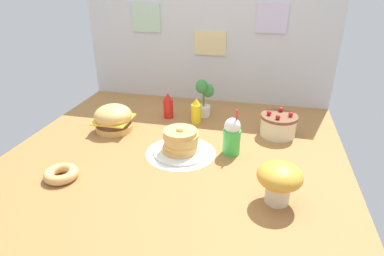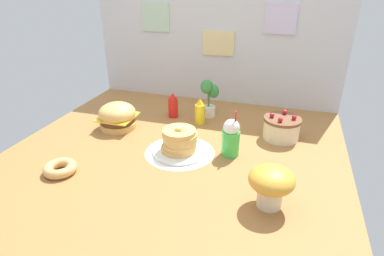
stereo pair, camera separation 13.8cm
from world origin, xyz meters
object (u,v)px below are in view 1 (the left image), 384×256
object	(u,v)px
ketchup_bottle	(168,106)
layer_cake	(278,125)
pancake_stack	(181,143)
potted_plant	(204,96)
mustard_bottle	(196,112)
burger	(113,119)
mushroom_stool	(279,179)
cream_soda_cup	(232,136)
donut_pink_glaze	(61,174)

from	to	relation	value
ketchup_bottle	layer_cake	bearing A→B (deg)	-8.65
pancake_stack	potted_plant	distance (m)	0.60
pancake_stack	mustard_bottle	xyz separation A→B (m)	(-0.00, 0.45, 0.02)
potted_plant	mustard_bottle	bearing A→B (deg)	-99.45
layer_cake	potted_plant	size ratio (longest dim) A/B	0.82
ketchup_bottle	burger	bearing A→B (deg)	-135.45
mushroom_stool	cream_soda_cup	bearing A→B (deg)	122.77
donut_pink_glaze	mushroom_stool	world-z (taller)	mushroom_stool
mustard_bottle	mushroom_stool	xyz separation A→B (m)	(0.56, -0.79, 0.04)
donut_pink_glaze	mushroom_stool	size ratio (longest dim) A/B	0.85
ketchup_bottle	cream_soda_cup	world-z (taller)	cream_soda_cup
burger	potted_plant	distance (m)	0.68
ketchup_bottle	mushroom_stool	xyz separation A→B (m)	(0.79, -0.84, 0.04)
mustard_bottle	cream_soda_cup	bearing A→B (deg)	-51.77
layer_cake	burger	bearing A→B (deg)	-170.94
burger	ketchup_bottle	distance (m)	0.42
burger	mustard_bottle	world-z (taller)	mustard_bottle
ketchup_bottle	mustard_bottle	xyz separation A→B (m)	(0.22, -0.05, 0.00)
donut_pink_glaze	mushroom_stool	xyz separation A→B (m)	(1.11, 0.06, 0.10)
layer_cake	mustard_bottle	distance (m)	0.58
pancake_stack	mustard_bottle	world-z (taller)	mustard_bottle
cream_soda_cup	donut_pink_glaze	size ratio (longest dim) A/B	1.61
ketchup_bottle	donut_pink_glaze	xyz separation A→B (m)	(-0.32, -0.90, -0.06)
burger	donut_pink_glaze	size ratio (longest dim) A/B	1.43
burger	mustard_bottle	size ratio (longest dim) A/B	1.33
burger	pancake_stack	size ratio (longest dim) A/B	0.78
layer_cake	mustard_bottle	xyz separation A→B (m)	(-0.57, 0.07, 0.01)
burger	ketchup_bottle	xyz separation A→B (m)	(0.30, 0.30, 0.00)
pancake_stack	donut_pink_glaze	xyz separation A→B (m)	(-0.55, -0.40, -0.04)
pancake_stack	layer_cake	world-z (taller)	layer_cake
mustard_bottle	cream_soda_cup	size ratio (longest dim) A/B	0.67
pancake_stack	burger	bearing A→B (deg)	158.87
mustard_bottle	donut_pink_glaze	size ratio (longest dim) A/B	1.08
pancake_stack	layer_cake	size ratio (longest dim) A/B	1.36
pancake_stack	ketchup_bottle	xyz separation A→B (m)	(-0.23, 0.50, 0.02)
mustard_bottle	mushroom_stool	bearing A→B (deg)	-54.53
ketchup_bottle	potted_plant	distance (m)	0.28
donut_pink_glaze	mushroom_stool	distance (m)	1.11
cream_soda_cup	donut_pink_glaze	bearing A→B (deg)	-150.82
ketchup_bottle	pancake_stack	bearing A→B (deg)	-65.61
layer_cake	ketchup_bottle	size ratio (longest dim) A/B	1.25
layer_cake	potted_plant	xyz separation A→B (m)	(-0.55, 0.22, 0.08)
cream_soda_cup	layer_cake	bearing A→B (deg)	48.46
pancake_stack	donut_pink_glaze	distance (m)	0.68
layer_cake	mustard_bottle	bearing A→B (deg)	173.24
layer_cake	potted_plant	world-z (taller)	potted_plant
burger	potted_plant	world-z (taller)	potted_plant
burger	mushroom_stool	world-z (taller)	mushroom_stool
pancake_stack	mustard_bottle	size ratio (longest dim) A/B	1.70
burger	pancake_stack	bearing A→B (deg)	-21.13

